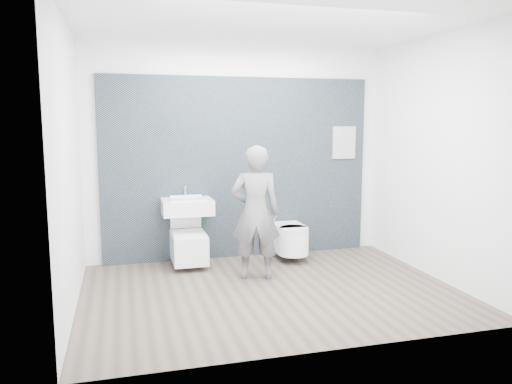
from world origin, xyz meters
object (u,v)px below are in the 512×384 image
object	(u,v)px
toilet_rounded	(290,239)
visitor	(255,213)
washbasin	(187,206)
toilet_square	(189,245)

from	to	relation	value
toilet_rounded	visitor	world-z (taller)	visitor
washbasin	toilet_rounded	size ratio (longest dim) A/B	0.93
washbasin	visitor	distance (m)	1.01
washbasin	toilet_square	distance (m)	0.49
toilet_square	toilet_rounded	world-z (taller)	toilet_square
washbasin	toilet_square	size ratio (longest dim) A/B	0.77
washbasin	visitor	bearing A→B (deg)	-46.71
washbasin	visitor	size ratio (longest dim) A/B	0.40
toilet_square	toilet_rounded	bearing A→B (deg)	-1.76
washbasin	visitor	xyz separation A→B (m)	(0.69, -0.74, 0.01)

